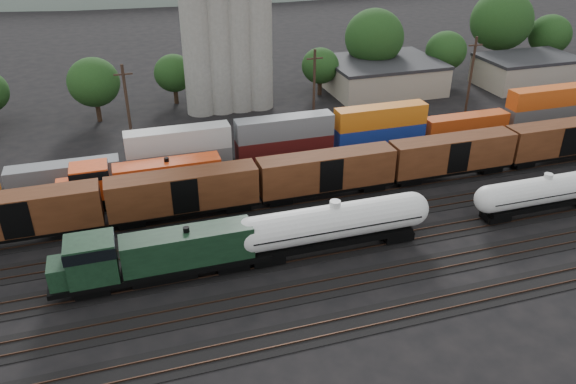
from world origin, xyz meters
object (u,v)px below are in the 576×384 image
object	(u,v)px
tank_car_a	(334,224)
orange_locomotive	(138,180)
grain_silo	(226,36)
green_locomotive	(150,256)

from	to	relation	value
tank_car_a	orange_locomotive	distance (m)	22.31
tank_car_a	grain_silo	xyz separation A→B (m)	(-1.08, 41.00, 8.33)
tank_car_a	grain_silo	distance (m)	41.85
orange_locomotive	grain_silo	distance (m)	31.43
tank_car_a	green_locomotive	bearing A→B (deg)	-180.00
tank_car_a	orange_locomotive	xyz separation A→B (m)	(-16.51, 15.00, -0.25)
orange_locomotive	green_locomotive	bearing A→B (deg)	-90.39
green_locomotive	grain_silo	distance (m)	44.66
green_locomotive	orange_locomotive	bearing A→B (deg)	89.61
green_locomotive	tank_car_a	bearing A→B (deg)	0.00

